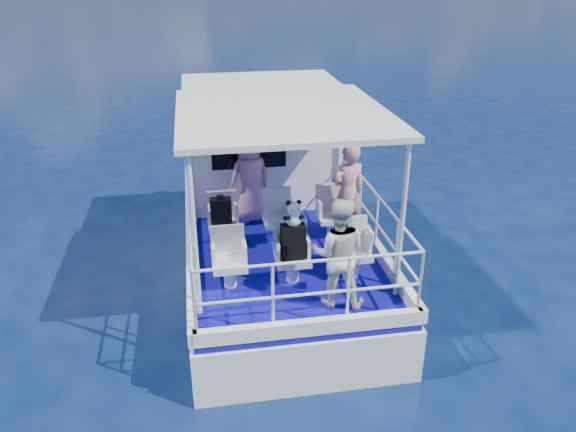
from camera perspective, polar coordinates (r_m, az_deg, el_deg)
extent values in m
plane|color=#081640|center=(9.60, -0.72, -7.76)|extent=(2000.00, 2000.00, 0.00)
cube|color=white|center=(10.45, -1.58, -4.86)|extent=(3.00, 7.00, 1.60)
cube|color=#0E0879|center=(10.05, -1.64, -0.64)|extent=(2.90, 6.90, 0.10)
cube|color=white|center=(10.85, -2.70, 7.78)|extent=(2.85, 2.00, 2.20)
cube|color=white|center=(8.15, -0.61, 10.42)|extent=(3.00, 3.20, 0.08)
cylinder|color=white|center=(7.05, -9.51, -2.23)|extent=(0.07, 0.07, 2.20)
cylinder|color=white|center=(7.51, 11.51, -0.64)|extent=(0.07, 0.07, 2.20)
cylinder|color=white|center=(9.73, -9.82, 5.43)|extent=(0.07, 0.07, 2.20)
cylinder|color=white|center=(10.07, 5.79, 6.33)|extent=(0.07, 0.07, 2.20)
cube|color=silver|center=(9.16, -6.52, -1.80)|extent=(0.48, 0.46, 0.38)
cube|color=silver|center=(9.24, -0.95, -1.39)|extent=(0.48, 0.46, 0.38)
cube|color=silver|center=(9.40, 4.48, -0.98)|extent=(0.48, 0.46, 0.38)
cube|color=silver|center=(8.02, -5.91, -5.89)|extent=(0.48, 0.46, 0.38)
cube|color=silver|center=(8.10, 0.47, -5.37)|extent=(0.48, 0.46, 0.38)
cube|color=silver|center=(8.29, 6.63, -4.81)|extent=(0.48, 0.46, 0.38)
imported|color=#CB83A7|center=(9.75, -3.93, 3.83)|extent=(0.70, 0.61, 1.58)
imported|color=pink|center=(9.10, 6.09, 2.37)|extent=(0.68, 0.53, 1.63)
imported|color=silver|center=(7.34, 5.12, -3.77)|extent=(0.88, 0.77, 1.53)
cube|color=black|center=(8.96, -6.83, 0.45)|extent=(0.33, 0.19, 0.44)
cube|color=black|center=(7.87, 0.53, -2.64)|extent=(0.34, 0.19, 0.51)
cube|color=black|center=(8.85, -6.94, 1.89)|extent=(0.11, 0.06, 0.06)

